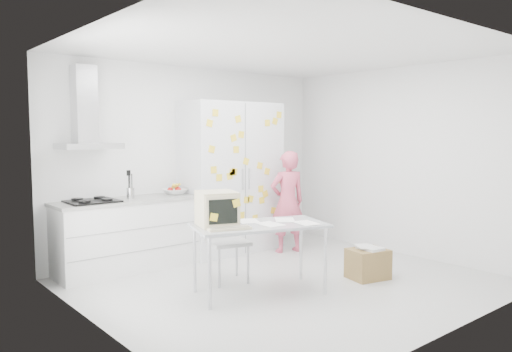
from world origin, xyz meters
TOP-DOWN VIEW (x-y plane):
  - floor at (0.00, 0.00)m, footprint 4.50×4.00m
  - walls at (0.00, 0.72)m, footprint 4.52×4.01m
  - ceiling at (0.00, 0.00)m, footprint 4.50×4.00m
  - counter_run at (-1.20, 1.70)m, footprint 1.84×0.63m
  - range_hood at (-1.65, 1.84)m, footprint 0.70×0.48m
  - tall_cabinet at (0.45, 1.67)m, footprint 1.50×0.68m
  - person at (1.05, 1.10)m, footprint 0.62×0.50m
  - desk at (-0.77, 0.03)m, footprint 1.58×1.13m
  - chair at (-0.49, 0.54)m, footprint 0.54×0.54m
  - cardboard_box at (0.86, -0.51)m, footprint 0.52×0.46m

SIDE VIEW (x-z plane):
  - floor at x=0.00m, z-range -0.02..0.00m
  - cardboard_box at x=0.86m, z-range -0.01..0.38m
  - counter_run at x=-1.20m, z-range -0.17..1.11m
  - chair at x=-0.49m, z-range 0.06..1.04m
  - person at x=1.05m, z-range 0.00..1.49m
  - desk at x=-0.77m, z-range 0.29..1.43m
  - tall_cabinet at x=0.45m, z-range 0.00..2.20m
  - walls at x=0.00m, z-range 0.00..2.70m
  - range_hood at x=-1.65m, z-range 1.45..2.46m
  - ceiling at x=0.00m, z-range 2.69..2.71m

